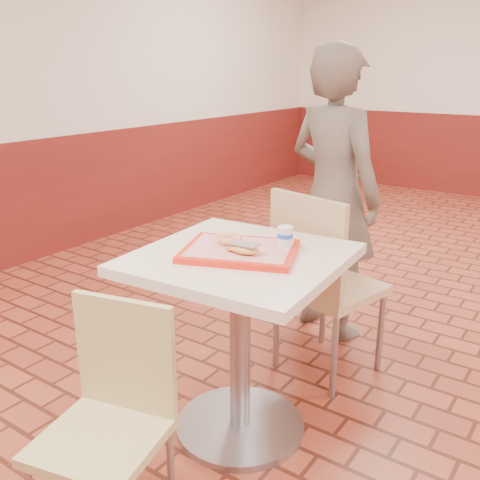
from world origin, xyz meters
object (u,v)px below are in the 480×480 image
Objects in this scene: customer at (333,196)px; paper_cup at (285,236)px; chair_main_front at (111,410)px; ring_donut at (230,239)px; main_table at (240,315)px; long_john_donut at (243,249)px; chair_main_back at (321,277)px; serving_tray at (240,251)px.

paper_cup is (0.26, -1.00, 0.06)m from customer.
ring_donut is (-0.00, 0.69, 0.42)m from chair_main_front.
main_table is 0.33m from long_john_donut.
chair_main_back is 0.58× the size of customer.
serving_tray is 4.26× the size of ring_donut.
ring_donut is (-0.07, 0.02, 0.03)m from serving_tray.
serving_tray is at bearing -137.67° from paper_cup.
chair_main_front is 0.49× the size of customer.
main_table is 5.79× the size of long_john_donut.
serving_tray is at bearing 109.27° from customer.
chair_main_back reaches higher than main_table.
main_table is 0.29m from serving_tray.
chair_main_front is 10.25× the size of paper_cup.
serving_tray is (0.07, 0.67, 0.39)m from chair_main_front.
customer reaches higher than main_table.
chair_main_back is 0.62m from customer.
customer is 21.03× the size of paper_cup.
ring_donut is at bearing 90.24° from chair_main_back.
chair_main_front is 1.30m from chair_main_back.
chair_main_front is at bearing -95.59° from main_table.
serving_tray is 0.19m from paper_cup.
ring_donut reaches higher than chair_main_front.
paper_cup is at bearing 42.33° from main_table.
serving_tray is (0.12, -1.13, 0.00)m from customer.
main_table is 1.17m from customer.
serving_tray reaches higher than main_table.
chair_main_back is 6.82× the size of long_john_donut.
chair_main_front is 0.78m from serving_tray.
main_table reaches higher than chair_main_front.
chair_main_front is (-0.07, -0.67, -0.10)m from main_table.
chair_main_back is at bearing 83.68° from serving_tray.
chair_main_front is at bearing -100.61° from long_john_donut.
customer is (-0.19, 0.51, 0.30)m from chair_main_back.
main_table is 0.85× the size of chair_main_back.
ring_donut is (0.05, -1.11, 0.04)m from customer.
long_john_donut reaches higher than chair_main_front.
customer is at bearing 92.81° from ring_donut.
long_john_donut is (0.05, -0.05, 0.32)m from main_table.
paper_cup is (0.14, 0.13, 0.34)m from main_table.
chair_main_back reaches higher than chair_main_front.
chair_main_back is 2.21× the size of serving_tray.
main_table is 10.40× the size of paper_cup.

